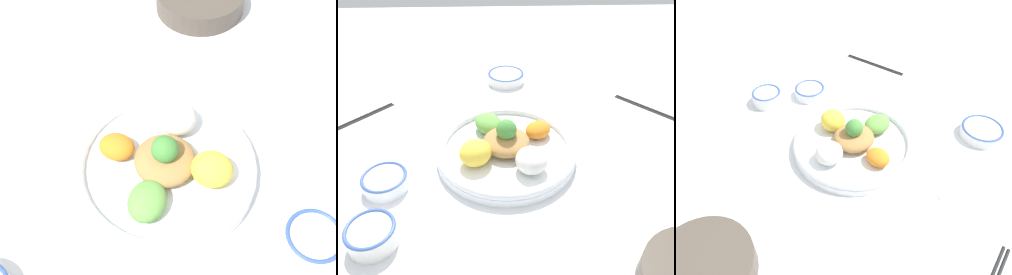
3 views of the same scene
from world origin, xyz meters
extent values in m
plane|color=white|center=(0.00, 0.00, 0.00)|extent=(2.40, 2.40, 0.00)
cylinder|color=white|center=(-0.02, 0.00, 0.01)|extent=(0.32, 0.32, 0.02)
torus|color=white|center=(-0.02, 0.00, 0.03)|extent=(0.32, 0.32, 0.02)
ellipsoid|color=#6BAD4C|center=(-0.09, -0.04, 0.04)|extent=(0.10, 0.09, 0.04)
ellipsoid|color=yellow|center=(0.03, -0.07, 0.05)|extent=(0.09, 0.10, 0.06)
ellipsoid|color=white|center=(0.06, 0.05, 0.05)|extent=(0.10, 0.09, 0.05)
ellipsoid|color=orange|center=(-0.06, 0.08, 0.04)|extent=(0.08, 0.08, 0.04)
ellipsoid|color=#AD7F47|center=(-0.02, 0.00, 0.04)|extent=(0.11, 0.11, 0.04)
sphere|color=#478E3D|center=(-0.02, 0.00, 0.08)|extent=(0.05, 0.05, 0.05)
cylinder|color=white|center=(0.08, -0.26, 0.02)|extent=(0.09, 0.09, 0.03)
torus|color=#38569E|center=(0.08, -0.26, 0.03)|extent=(0.09, 0.09, 0.01)
cylinder|color=maroon|center=(0.08, -0.26, 0.03)|extent=(0.08, 0.08, 0.00)
cylinder|color=white|center=(0.21, -0.24, 0.02)|extent=(0.09, 0.09, 0.04)
torus|color=#38569E|center=(0.21, -0.24, 0.04)|extent=(0.09, 0.09, 0.01)
cylinder|color=white|center=(0.21, -0.24, 0.04)|extent=(0.07, 0.07, 0.00)
cylinder|color=white|center=(-0.38, 0.01, 0.01)|extent=(0.11, 0.11, 0.03)
torus|color=#38569E|center=(-0.38, 0.01, 0.03)|extent=(0.11, 0.11, 0.01)
cylinder|color=#5B3319|center=(-0.38, 0.01, 0.03)|extent=(0.09, 0.09, 0.00)
cylinder|color=#51473D|center=(0.33, 0.29, 0.03)|extent=(0.20, 0.20, 0.05)
ellipsoid|color=tan|center=(0.33, 0.29, 0.04)|extent=(0.17, 0.17, 0.02)
cylinder|color=black|center=(-0.18, -0.41, 0.00)|extent=(0.17, 0.17, 0.01)
cylinder|color=black|center=(-0.17, -0.40, 0.00)|extent=(0.17, 0.17, 0.01)
cube|color=white|center=(-0.22, 0.18, 0.00)|extent=(0.08, 0.03, 0.01)
ellipsoid|color=white|center=(-0.28, 0.17, 0.00)|extent=(0.05, 0.05, 0.01)
cube|color=white|center=(0.42, 0.00, 0.00)|extent=(0.04, 0.08, 0.01)
ellipsoid|color=white|center=(0.40, 0.05, 0.00)|extent=(0.05, 0.05, 0.01)
camera|label=1|loc=(-0.29, -0.33, 0.72)|focal=50.00mm
camera|label=2|loc=(0.57, -0.02, 0.51)|focal=35.00mm
camera|label=3|loc=(0.11, 0.60, 0.64)|focal=35.00mm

